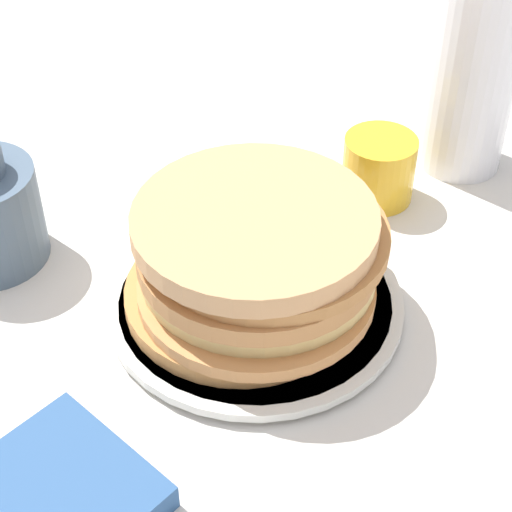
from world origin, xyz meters
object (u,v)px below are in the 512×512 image
Objects in this scene: juice_glass at (379,169)px; water_bottle_near at (474,70)px; pancake_stack at (257,257)px; plate at (256,302)px.

water_bottle_near reaches higher than juice_glass.
water_bottle_near reaches higher than pancake_stack.
plate is 1.19× the size of pancake_stack.
pancake_stack reaches higher than juice_glass.
water_bottle_near is (0.06, 0.27, 0.09)m from plate.
plate is at bearing -102.46° from water_bottle_near.
water_bottle_near is (0.06, 0.27, 0.04)m from pancake_stack.
pancake_stack is (0.00, 0.00, 0.05)m from plate.
juice_glass reaches higher than plate.
pancake_stack is at bearing 38.62° from plate.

